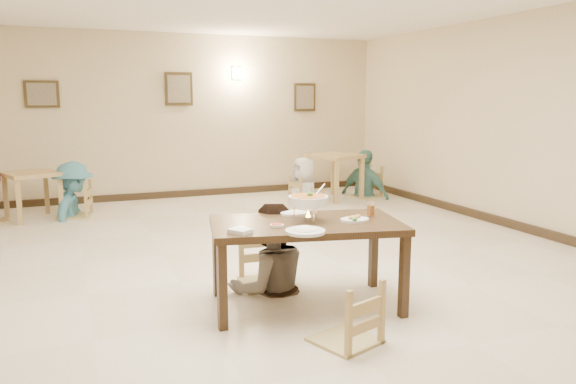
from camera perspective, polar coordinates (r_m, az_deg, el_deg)
name	(u,v)px	position (r m, az deg, el deg)	size (l,w,h in m)	color
floor	(264,273)	(6.02, -2.42, -8.22)	(10.00, 10.00, 0.00)	beige
wall_back	(174,117)	(10.59, -11.52, 7.52)	(10.00, 10.00, 0.00)	beige
wall_right	(559,125)	(8.00, 25.82, 6.18)	(10.00, 10.00, 0.00)	beige
baseboard_back	(177,194)	(10.71, -11.24, -0.21)	(8.00, 0.06, 0.12)	#2F2214
baseboard_right	(549,234)	(8.17, 24.95, -3.93)	(0.06, 10.00, 0.12)	#2F2214
picture_a	(42,94)	(10.38, -23.74, 9.09)	(0.55, 0.04, 0.45)	#3A2B15
picture_b	(179,89)	(10.56, -11.03, 10.24)	(0.50, 0.04, 0.60)	#3A2B15
picture_c	(305,97)	(11.30, 1.72, 9.59)	(0.45, 0.04, 0.55)	#3A2B15
wall_sconce	(237,73)	(10.84, -5.24, 11.94)	(0.16, 0.05, 0.22)	#FFD88C
main_table	(306,231)	(4.92, 1.83, -3.95)	(1.79, 1.23, 0.77)	#3A2716
chair_far	(267,233)	(5.52, -2.19, -4.14)	(0.50, 0.50, 1.07)	tan
chair_near	(346,283)	(4.28, 5.90, -9.17)	(0.44, 0.44, 0.94)	tan
main_diner	(269,203)	(5.33, -1.92, -1.16)	(0.82, 0.64, 1.69)	gray
curry_warmer	(308,201)	(4.89, 2.08, -0.89)	(0.39, 0.35, 0.31)	silver
rice_plate_far	(294,213)	(5.20, 0.65, -2.15)	(0.26, 0.26, 0.06)	white
rice_plate_near	(305,231)	(4.49, 1.76, -3.98)	(0.32, 0.32, 0.07)	white
fried_plate	(355,219)	(4.95, 6.80, -2.74)	(0.26, 0.26, 0.06)	white
chili_dish	(277,225)	(4.71, -1.14, -3.40)	(0.12, 0.12, 0.02)	white
napkin_cutlery	(240,231)	(4.52, -4.89, -3.94)	(0.23, 0.27, 0.03)	white
drink_glass	(371,210)	(5.15, 8.41, -1.79)	(0.07, 0.07, 0.14)	white
bg_table_left	(32,181)	(9.38, -24.55, 1.04)	(0.94, 0.94, 0.73)	tan
bg_table_right	(335,162)	(10.30, 4.80, 3.04)	(1.06, 1.06, 0.82)	tan
bg_chair_lr	(73,184)	(9.33, -21.02, 0.74)	(0.48, 0.48, 1.03)	tan
bg_chair_rl	(304,177)	(10.05, 1.62, 1.52)	(0.41, 0.41, 0.88)	tan
bg_chair_rr	(365,168)	(10.60, 7.88, 2.38)	(0.50, 0.50, 1.08)	tan
bg_diner_b	(71,162)	(9.29, -21.15, 2.91)	(1.12, 0.64, 1.74)	teal
bg_diner_c	(304,157)	(10.01, 1.63, 3.53)	(0.77, 0.50, 1.58)	silver
bg_diner_d	(366,150)	(10.56, 7.92, 4.29)	(1.04, 0.43, 1.78)	#549689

